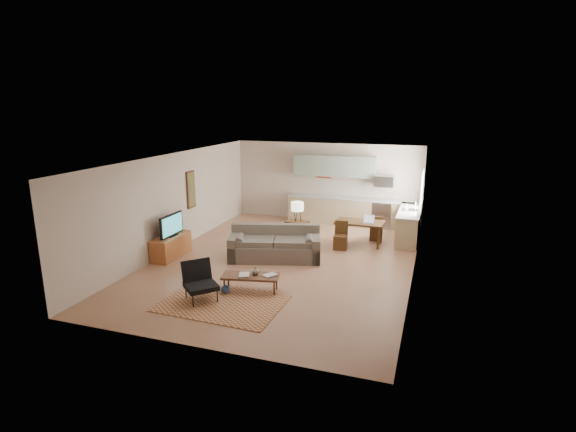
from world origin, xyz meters
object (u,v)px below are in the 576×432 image
(coffee_table, at_px, (251,283))
(console_table, at_px, (297,233))
(sofa, at_px, (275,243))
(armchair, at_px, (201,282))
(tv_credenza, at_px, (171,246))
(dining_table, at_px, (359,233))

(coffee_table, height_order, console_table, console_table)
(sofa, distance_m, armchair, 2.97)
(armchair, xyz_separation_m, console_table, (0.77, 4.22, -0.05))
(coffee_table, relative_size, console_table, 1.72)
(tv_credenza, relative_size, console_table, 1.77)
(armchair, bearing_deg, coffee_table, -1.61)
(sofa, xyz_separation_m, console_table, (0.21, 1.31, -0.07))
(sofa, height_order, dining_table, sofa)
(armchair, height_order, console_table, armchair)
(console_table, xyz_separation_m, dining_table, (1.68, 0.68, -0.02))
(tv_credenza, height_order, dining_table, dining_table)
(sofa, bearing_deg, tv_credenza, 179.16)
(armchair, distance_m, tv_credenza, 3.05)
(coffee_table, distance_m, tv_credenza, 3.23)
(armchair, distance_m, console_table, 4.29)
(tv_credenza, xyz_separation_m, dining_table, (4.58, 2.71, 0.05))
(dining_table, bearing_deg, armchair, -115.61)
(coffee_table, relative_size, tv_credenza, 0.97)
(armchair, relative_size, console_table, 1.13)
(console_table, bearing_deg, sofa, -88.13)
(armchair, xyz_separation_m, dining_table, (2.45, 4.90, -0.06))
(coffee_table, distance_m, dining_table, 4.44)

